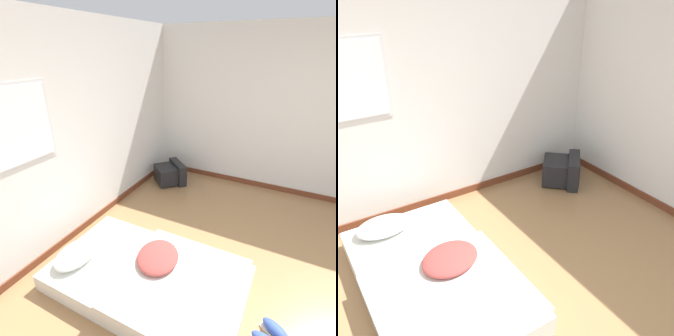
% 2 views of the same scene
% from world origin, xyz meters
% --- Properties ---
extents(wall_back, '(7.73, 0.08, 2.60)m').
position_xyz_m(wall_back, '(-0.00, 2.72, 1.29)').
color(wall_back, silver).
rests_on(wall_back, ground_plane).
extents(mattress_bed, '(1.17, 1.94, 0.33)m').
position_xyz_m(mattress_bed, '(-0.06, 1.43, 0.12)').
color(mattress_bed, silver).
rests_on(mattress_bed, ground_plane).
extents(crt_tv, '(0.66, 0.66, 0.37)m').
position_xyz_m(crt_tv, '(2.10, 2.25, 0.18)').
color(crt_tv, black).
rests_on(crt_tv, ground_plane).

